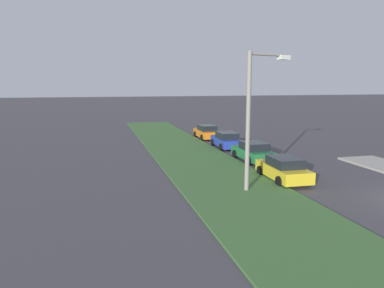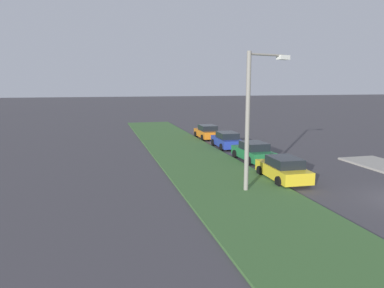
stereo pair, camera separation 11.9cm
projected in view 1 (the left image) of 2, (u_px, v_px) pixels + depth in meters
grass_median at (204, 166)px, 25.93m from camera, size 60.00×6.00×0.12m
parked_car_yellow at (283, 169)px, 22.27m from camera, size 4.35×2.12×1.47m
parked_car_green at (253, 152)px, 27.91m from camera, size 4.35×2.11×1.47m
parked_car_blue at (226, 140)px, 33.51m from camera, size 4.35×2.12×1.47m
parked_car_orange at (207, 132)px, 39.11m from camera, size 4.30×2.02×1.47m
streetlight at (254, 111)px, 19.49m from camera, size 1.08×2.81×7.50m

